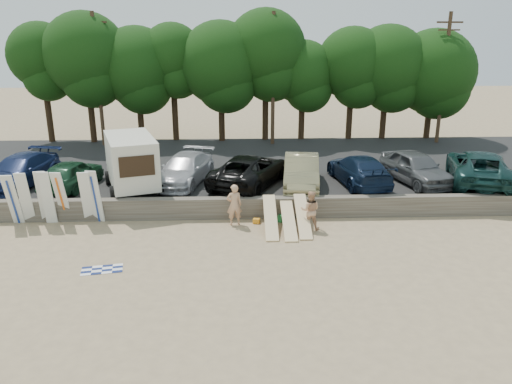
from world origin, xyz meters
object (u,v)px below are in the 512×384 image
(car_2, at_px, (185,169))
(car_4, at_px, (301,172))
(car_3, at_px, (250,170))
(car_7, at_px, (479,167))
(car_0, at_px, (20,171))
(box_trailer, at_px, (131,160))
(beachgoer_a, at_px, (234,205))
(car_5, at_px, (359,170))
(cooler, at_px, (282,218))
(car_6, at_px, (416,168))
(car_1, at_px, (71,174))
(beachgoer_b, at_px, (310,210))

(car_2, bearing_deg, car_4, 5.93)
(car_3, height_order, car_4, car_4)
(car_4, distance_m, car_7, 9.52)
(car_0, bearing_deg, car_2, 11.57)
(box_trailer, bearing_deg, beachgoer_a, -50.97)
(car_0, bearing_deg, car_5, 9.50)
(car_0, bearing_deg, cooler, -5.73)
(box_trailer, relative_size, cooler, 12.64)
(car_2, xyz_separation_m, car_3, (3.46, -0.52, 0.06))
(car_0, height_order, car_6, car_6)
(car_1, xyz_separation_m, beachgoer_b, (11.76, -4.33, -0.57))
(box_trailer, distance_m, car_2, 2.87)
(car_4, bearing_deg, car_7, 8.89)
(box_trailer, distance_m, car_4, 8.69)
(car_5, xyz_separation_m, beachgoer_a, (-6.58, -3.87, -0.51))
(car_3, height_order, cooler, car_3)
(cooler, bearing_deg, car_3, 129.18)
(car_4, xyz_separation_m, beachgoer_a, (-3.47, -3.45, -0.56))
(car_0, height_order, cooler, car_0)
(beachgoer_a, bearing_deg, car_5, -160.51)
(car_3, xyz_separation_m, car_5, (5.77, -0.00, -0.04))
(box_trailer, xyz_separation_m, car_0, (-6.04, 0.98, -0.76))
(car_2, xyz_separation_m, beachgoer_a, (2.65, -4.39, -0.49))
(car_1, height_order, car_7, car_7)
(box_trailer, bearing_deg, car_1, 154.69)
(car_7, bearing_deg, car_5, 17.32)
(car_5, xyz_separation_m, cooler, (-4.36, -3.58, -1.31))
(box_trailer, xyz_separation_m, car_2, (2.54, 1.09, -0.80))
(car_5, relative_size, car_7, 0.85)
(car_6, bearing_deg, beachgoer_b, -158.30)
(car_4, height_order, cooler, car_4)
(car_0, distance_m, car_1, 2.90)
(car_0, distance_m, car_5, 17.81)
(car_3, relative_size, cooler, 15.41)
(cooler, bearing_deg, beachgoer_b, -20.80)
(car_0, height_order, car_5, car_0)
(car_1, relative_size, car_6, 0.90)
(box_trailer, relative_size, beachgoer_b, 2.70)
(car_0, xyz_separation_m, car_6, (20.87, -0.34, 0.05))
(car_3, height_order, car_6, car_6)
(cooler, bearing_deg, car_1, -179.97)
(car_0, xyz_separation_m, car_2, (8.58, 0.11, -0.03))
(beachgoer_a, bearing_deg, cooler, 176.39)
(beachgoer_b, bearing_deg, cooler, -28.93)
(car_5, height_order, cooler, car_5)
(car_1, bearing_deg, beachgoer_b, 170.82)
(car_4, distance_m, beachgoer_b, 4.14)
(car_3, distance_m, beachgoer_a, 3.99)
(car_4, bearing_deg, car_0, -176.39)
(car_2, height_order, car_6, car_6)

